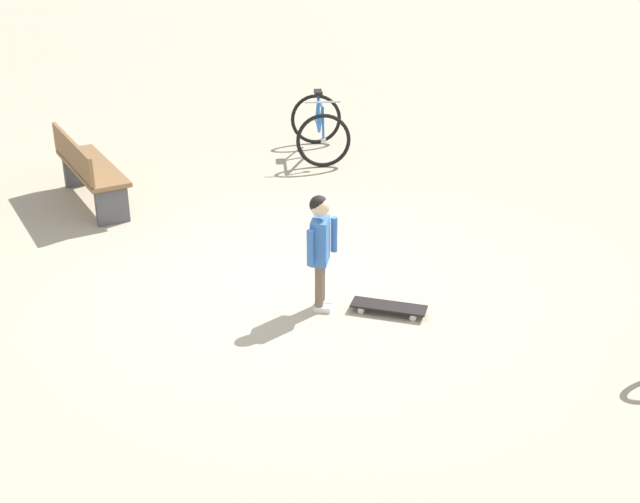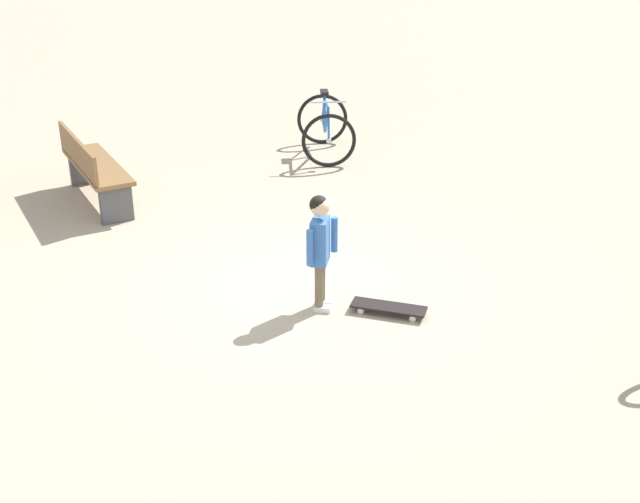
% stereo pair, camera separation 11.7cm
% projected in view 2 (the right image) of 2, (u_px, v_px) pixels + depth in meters
% --- Properties ---
extents(ground_plane, '(50.00, 50.00, 0.00)m').
position_uv_depth(ground_plane, '(293.00, 286.00, 7.66)').
color(ground_plane, tan).
extents(child_person, '(0.39, 0.21, 1.06)m').
position_uv_depth(child_person, '(320.00, 240.00, 7.00)').
color(child_person, brown).
rests_on(child_person, ground).
extents(skateboard, '(0.19, 0.66, 0.07)m').
position_uv_depth(skateboard, '(389.00, 307.00, 7.16)').
color(skateboard, black).
rests_on(skateboard, ground).
extents(bicycle_near, '(1.26, 1.06, 0.85)m').
position_uv_depth(bicycle_near, '(325.00, 128.00, 11.06)').
color(bicycle_near, black).
rests_on(bicycle_near, ground).
extents(street_bench, '(1.43, 1.46, 0.80)m').
position_uv_depth(street_bench, '(93.00, 168.00, 9.42)').
color(street_bench, brown).
rests_on(street_bench, ground).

